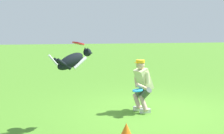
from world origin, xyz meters
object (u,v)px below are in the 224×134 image
(frisbee_held, at_px, (138,90))
(frisbee_flying, at_px, (78,43))
(person, at_px, (142,84))
(dog, at_px, (73,60))
(training_cone, at_px, (126,132))

(frisbee_held, bearing_deg, frisbee_flying, 18.08)
(person, height_order, frisbee_flying, frisbee_flying)
(dog, xyz_separation_m, frisbee_held, (-1.54, -0.61, -0.80))
(person, bearing_deg, dog, 8.45)
(frisbee_held, distance_m, training_cone, 1.76)
(person, bearing_deg, training_cone, 46.47)
(dog, bearing_deg, person, 2.27)
(frisbee_held, height_order, training_cone, frisbee_held)
(frisbee_flying, xyz_separation_m, frisbee_held, (-1.41, -0.46, -1.14))
(frisbee_flying, distance_m, training_cone, 2.08)
(person, relative_size, frisbee_flying, 5.02)
(dog, xyz_separation_m, training_cone, (-0.90, 0.98, -1.23))
(frisbee_flying, height_order, frisbee_held, frisbee_flying)
(dog, height_order, training_cone, dog)
(frisbee_held, bearing_deg, dog, 21.49)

